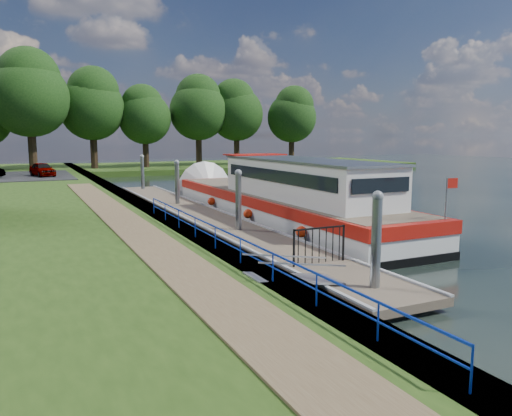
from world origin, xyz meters
name	(u,v)px	position (x,y,z in m)	size (l,w,h in m)	color
ground	(362,296)	(0.00, 0.00, 0.00)	(160.00, 160.00, 0.00)	black
bank_edge	(144,212)	(-2.55, 15.00, 0.39)	(1.10, 90.00, 0.78)	#473D2D
far_bank	(191,167)	(12.00, 52.00, 0.30)	(60.00, 18.00, 0.60)	#254012
footpath	(137,231)	(-4.40, 8.00, 0.80)	(1.60, 40.00, 0.05)	brown
blue_fence	(227,238)	(-2.75, 3.00, 1.31)	(0.04, 18.04, 0.72)	#0C2DBF
pontoon	(203,219)	(0.00, 13.00, 0.18)	(2.50, 30.00, 0.56)	brown
mooring_piles	(203,197)	(0.00, 13.00, 1.28)	(0.30, 27.30, 3.55)	gray
gangway	(294,278)	(-1.85, 0.50, 0.63)	(2.58, 1.00, 0.92)	#A5A8AD
gate_panel	(319,240)	(0.00, 2.20, 1.15)	(1.85, 0.05, 1.15)	black
barge	(274,199)	(3.60, 12.21, 1.09)	(4.36, 21.15, 4.78)	black
horizon_trees	(81,103)	(-1.61, 48.68, 7.95)	(54.38, 10.03, 12.87)	#332316
car_a	(42,169)	(-6.46, 36.60, 1.44)	(1.43, 3.56, 1.21)	#999999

